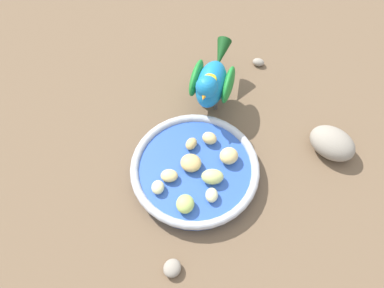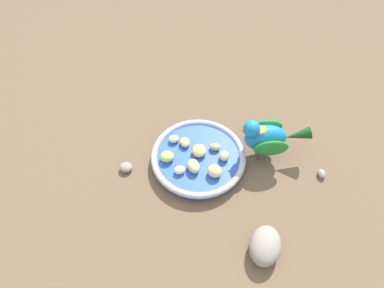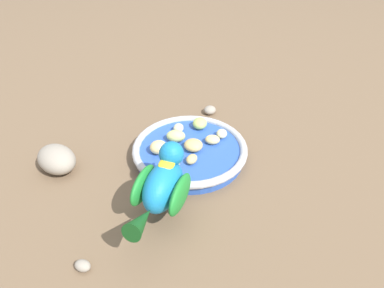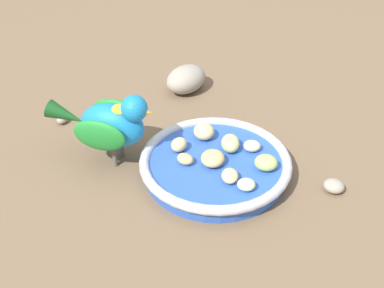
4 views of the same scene
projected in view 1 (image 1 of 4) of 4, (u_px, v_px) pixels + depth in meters
name	position (u px, v px, depth m)	size (l,w,h in m)	color
ground_plane	(186.00, 183.00, 0.77)	(4.00, 4.00, 0.00)	brown
feeding_bowl	(194.00, 169.00, 0.77)	(0.23, 0.23, 0.03)	#2D56B7
apple_piece_0	(169.00, 176.00, 0.74)	(0.03, 0.02, 0.02)	#E5C67F
apple_piece_1	(229.00, 156.00, 0.76)	(0.03, 0.03, 0.03)	#E5C67F
apple_piece_2	(209.00, 138.00, 0.78)	(0.03, 0.02, 0.02)	#E5C67F
apple_piece_3	(191.00, 163.00, 0.75)	(0.04, 0.04, 0.02)	tan
apple_piece_4	(213.00, 177.00, 0.74)	(0.04, 0.03, 0.02)	#C6D17A
apple_piece_5	(212.00, 195.00, 0.72)	(0.03, 0.02, 0.02)	beige
apple_piece_6	(158.00, 187.00, 0.73)	(0.03, 0.02, 0.02)	beige
apple_piece_7	(185.00, 204.00, 0.71)	(0.03, 0.03, 0.02)	#B2CC66
apple_piece_8	(191.00, 144.00, 0.78)	(0.03, 0.02, 0.02)	tan
parrot	(212.00, 81.00, 0.80)	(0.11, 0.17, 0.12)	#59544C
rock_large	(332.00, 143.00, 0.79)	(0.09, 0.06, 0.05)	gray
pebble_0	(258.00, 62.00, 0.91)	(0.02, 0.02, 0.02)	gray
pebble_1	(172.00, 268.00, 0.68)	(0.03, 0.03, 0.02)	gray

